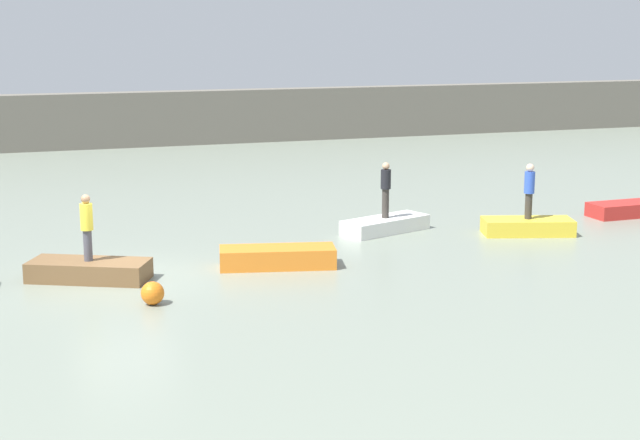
{
  "coord_description": "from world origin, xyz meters",
  "views": [
    {
      "loc": [
        -2.99,
        -24.23,
        6.54
      ],
      "look_at": [
        6.4,
        3.13,
        0.54
      ],
      "focal_mm": 53.96,
      "sensor_mm": 36.0,
      "label": 1
    }
  ],
  "objects_px": {
    "rowboat_orange": "(277,257)",
    "person_dark_shirt": "(386,187)",
    "rowboat_yellow": "(528,227)",
    "person_yellow_shirt": "(87,224)",
    "mooring_buoy": "(153,293)",
    "rowboat_brown": "(89,270)",
    "person_blue_shirt": "(529,188)",
    "rowboat_red": "(635,209)",
    "rowboat_white": "(385,225)"
  },
  "relations": [
    {
      "from": "rowboat_white",
      "to": "person_blue_shirt",
      "type": "bearing_deg",
      "value": -42.98
    },
    {
      "from": "rowboat_brown",
      "to": "person_blue_shirt",
      "type": "bearing_deg",
      "value": 30.96
    },
    {
      "from": "rowboat_orange",
      "to": "rowboat_yellow",
      "type": "distance_m",
      "value": 8.67
    },
    {
      "from": "rowboat_yellow",
      "to": "person_yellow_shirt",
      "type": "xyz_separation_m",
      "value": [
        -13.52,
        -1.11,
        1.23
      ]
    },
    {
      "from": "rowboat_brown",
      "to": "rowboat_yellow",
      "type": "distance_m",
      "value": 13.56
    },
    {
      "from": "rowboat_white",
      "to": "mooring_buoy",
      "type": "xyz_separation_m",
      "value": [
        -8.25,
        -5.56,
        0.05
      ]
    },
    {
      "from": "rowboat_orange",
      "to": "person_blue_shirt",
      "type": "distance_m",
      "value": 8.75
    },
    {
      "from": "rowboat_brown",
      "to": "rowboat_white",
      "type": "bearing_deg",
      "value": 43.12
    },
    {
      "from": "rowboat_orange",
      "to": "person_yellow_shirt",
      "type": "bearing_deg",
      "value": -170.28
    },
    {
      "from": "rowboat_brown",
      "to": "person_yellow_shirt",
      "type": "bearing_deg",
      "value": -63.72
    },
    {
      "from": "person_yellow_shirt",
      "to": "person_dark_shirt",
      "type": "xyz_separation_m",
      "value": [
        9.44,
        2.86,
        -0.03
      ]
    },
    {
      "from": "rowboat_yellow",
      "to": "person_yellow_shirt",
      "type": "relative_size",
      "value": 1.61
    },
    {
      "from": "rowboat_white",
      "to": "person_yellow_shirt",
      "type": "relative_size",
      "value": 1.7
    },
    {
      "from": "rowboat_brown",
      "to": "person_yellow_shirt",
      "type": "distance_m",
      "value": 1.21
    },
    {
      "from": "person_blue_shirt",
      "to": "mooring_buoy",
      "type": "bearing_deg",
      "value": -162.84
    },
    {
      "from": "person_yellow_shirt",
      "to": "mooring_buoy",
      "type": "height_order",
      "value": "person_yellow_shirt"
    },
    {
      "from": "rowboat_brown",
      "to": "rowboat_white",
      "type": "distance_m",
      "value": 9.86
    },
    {
      "from": "rowboat_brown",
      "to": "rowboat_yellow",
      "type": "height_order",
      "value": "rowboat_brown"
    },
    {
      "from": "rowboat_red",
      "to": "person_blue_shirt",
      "type": "xyz_separation_m",
      "value": [
        -5.04,
        -1.41,
        1.22
      ]
    },
    {
      "from": "rowboat_brown",
      "to": "rowboat_red",
      "type": "height_order",
      "value": "rowboat_brown"
    },
    {
      "from": "person_blue_shirt",
      "to": "person_dark_shirt",
      "type": "height_order",
      "value": "person_blue_shirt"
    },
    {
      "from": "rowboat_orange",
      "to": "person_dark_shirt",
      "type": "height_order",
      "value": "person_dark_shirt"
    },
    {
      "from": "rowboat_white",
      "to": "rowboat_orange",
      "type": "bearing_deg",
      "value": -164.77
    },
    {
      "from": "rowboat_brown",
      "to": "mooring_buoy",
      "type": "relative_size",
      "value": 5.5
    },
    {
      "from": "rowboat_orange",
      "to": "rowboat_white",
      "type": "relative_size",
      "value": 1.06
    },
    {
      "from": "rowboat_brown",
      "to": "rowboat_yellow",
      "type": "bearing_deg",
      "value": 30.96
    },
    {
      "from": "rowboat_white",
      "to": "mooring_buoy",
      "type": "relative_size",
      "value": 5.3
    },
    {
      "from": "rowboat_white",
      "to": "rowboat_yellow",
      "type": "xyz_separation_m",
      "value": [
        4.08,
        -1.75,
        0.02
      ]
    },
    {
      "from": "rowboat_red",
      "to": "person_yellow_shirt",
      "type": "relative_size",
      "value": 1.92
    },
    {
      "from": "rowboat_brown",
      "to": "person_dark_shirt",
      "type": "bearing_deg",
      "value": 43.12
    },
    {
      "from": "mooring_buoy",
      "to": "rowboat_brown",
      "type": "bearing_deg",
      "value": 113.78
    },
    {
      "from": "rowboat_yellow",
      "to": "person_blue_shirt",
      "type": "bearing_deg",
      "value": -72.95
    },
    {
      "from": "person_blue_shirt",
      "to": "rowboat_red",
      "type": "bearing_deg",
      "value": 15.66
    },
    {
      "from": "person_dark_shirt",
      "to": "rowboat_red",
      "type": "bearing_deg",
      "value": -2.12
    },
    {
      "from": "rowboat_brown",
      "to": "person_blue_shirt",
      "type": "xyz_separation_m",
      "value": [
        13.52,
        1.11,
        1.21
      ]
    },
    {
      "from": "rowboat_yellow",
      "to": "person_dark_shirt",
      "type": "distance_m",
      "value": 4.6
    },
    {
      "from": "rowboat_white",
      "to": "rowboat_red",
      "type": "distance_m",
      "value": 9.13
    },
    {
      "from": "rowboat_yellow",
      "to": "mooring_buoy",
      "type": "bearing_deg",
      "value": -145.79
    },
    {
      "from": "mooring_buoy",
      "to": "rowboat_orange",
      "type": "bearing_deg",
      "value": 32.74
    },
    {
      "from": "rowboat_red",
      "to": "rowboat_brown",
      "type": "bearing_deg",
      "value": -173.41
    },
    {
      "from": "person_dark_shirt",
      "to": "mooring_buoy",
      "type": "distance_m",
      "value": 10.01
    },
    {
      "from": "rowboat_white",
      "to": "person_dark_shirt",
      "type": "bearing_deg",
      "value": 0.0
    },
    {
      "from": "rowboat_red",
      "to": "person_yellow_shirt",
      "type": "distance_m",
      "value": 18.77
    },
    {
      "from": "rowboat_brown",
      "to": "rowboat_orange",
      "type": "bearing_deg",
      "value": 23.11
    },
    {
      "from": "person_yellow_shirt",
      "to": "mooring_buoy",
      "type": "distance_m",
      "value": 3.19
    },
    {
      "from": "rowboat_orange",
      "to": "person_blue_shirt",
      "type": "height_order",
      "value": "person_blue_shirt"
    },
    {
      "from": "person_yellow_shirt",
      "to": "person_blue_shirt",
      "type": "bearing_deg",
      "value": 4.68
    },
    {
      "from": "rowboat_white",
      "to": "rowboat_red",
      "type": "xyz_separation_m",
      "value": [
        9.12,
        -0.34,
        0.01
      ]
    },
    {
      "from": "rowboat_brown",
      "to": "person_yellow_shirt",
      "type": "xyz_separation_m",
      "value": [
        0.0,
        -0.0,
        1.21
      ]
    },
    {
      "from": "rowboat_brown",
      "to": "mooring_buoy",
      "type": "bearing_deg",
      "value": -39.94
    }
  ]
}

